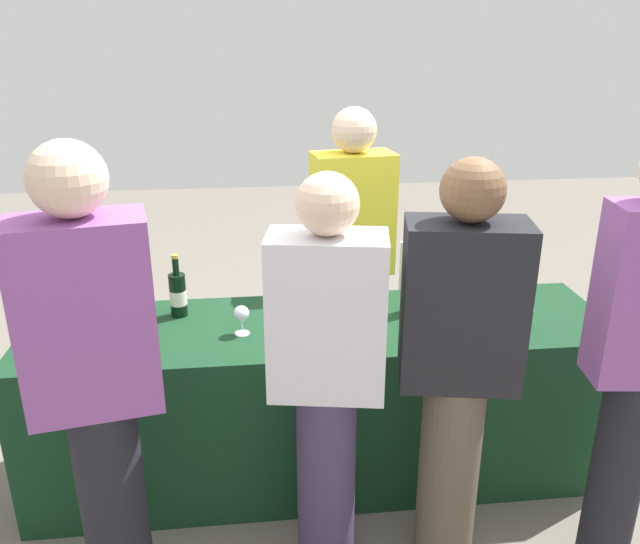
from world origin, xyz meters
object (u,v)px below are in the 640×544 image
Objects in this scene: wine_bottle_2 at (178,294)px; menu_board at (434,301)px; guest_1 at (327,373)px; wine_glass_0 at (241,315)px; wine_bottle_0 at (124,297)px; wine_bottle_1 at (147,299)px; wine_glass_2 at (526,310)px; server_pouring at (352,256)px; ice_bucket at (475,289)px; guest_0 at (97,383)px; wine_glass_1 at (330,317)px; guest_2 at (458,364)px; wine_bottle_3 at (409,291)px.

menu_board is (1.50, 0.90, -0.50)m from wine_bottle_2.
wine_glass_0 is at bearing 131.13° from guest_1.
menu_board is (1.74, 0.93, -0.51)m from wine_bottle_0.
wine_bottle_1 is 2.46× the size of wine_glass_2.
wine_bottle_0 is at bearing 13.39° from server_pouring.
server_pouring is (1.00, 0.45, 0.00)m from wine_bottle_1.
wine_bottle_1 is 1.53× the size of ice_bucket.
wine_glass_0 is 1.25m from wine_glass_2.
wine_bottle_2 reaches higher than ice_bucket.
wine_bottle_2 is at bearing 7.27° from wine_bottle_0.
wine_glass_2 is 1.03m from guest_1.
guest_1 is (0.60, -0.74, -0.03)m from wine_bottle_2.
wine_glass_0 is at bearing 42.87° from guest_0.
wine_bottle_1 is 0.99m from guest_1.
menu_board is (1.68, 1.76, -0.55)m from guest_0.
wine_bottle_1 is at bearing 171.65° from wine_glass_2.
wine_glass_2 is at bearing -80.84° from menu_board.
server_pouring is (1.11, 0.41, 0.01)m from wine_bottle_0.
wine_glass_1 reaches higher than wine_glass_0.
guest_0 reaches higher than wine_glass_2.
wine_glass_2 is at bearing 54.97° from guest_2.
wine_glass_1 is at bearing -17.96° from wine_bottle_0.
wine_bottle_2 is 0.98× the size of wine_bottle_3.
wine_bottle_3 is at bearing -170.96° from ice_bucket.
wine_bottle_3 is 0.52m from wine_glass_2.
ice_bucket is 1.06m from guest_1.
wine_bottle_0 is 2.03m from menu_board.
guest_0 reaches higher than wine_glass_0.
wine_bottle_1 is at bearing 147.49° from guest_1.
wine_bottle_0 is 1.30m from wine_bottle_3.
wine_bottle_1 is 1.68m from wine_glass_2.
guest_0 reaches higher than wine_bottle_0.
guest_0 is (-0.05, -0.79, 0.04)m from wine_bottle_1.
wine_bottle_2 is at bearing 174.90° from wine_bottle_3.
wine_bottle_2 is at bearing 138.96° from guest_1.
server_pouring is at bearing 20.16° from wine_bottle_0.
wine_glass_1 is at bearing 143.85° from guest_2.
wine_bottle_3 is 0.78m from wine_glass_0.
ice_bucket is at bearing 21.02° from wine_glass_1.
menu_board is (1.63, 0.97, -0.51)m from wine_bottle_1.
menu_board is at bearing 30.74° from wine_bottle_1.
server_pouring reaches higher than wine_bottle_0.
ice_bucket is (1.53, 0.03, -0.04)m from wine_bottle_1.
guest_0 is at bearing -148.28° from wine_bottle_3.
guest_2 is (0.02, -0.67, -0.01)m from wine_bottle_3.
wine_bottle_0 is at bearing 162.04° from wine_glass_1.
ice_bucket is 1.78m from guest_0.
ice_bucket is 0.68m from server_pouring.
wine_glass_2 is at bearing -25.12° from wine_bottle_3.
guest_2 reaches higher than wine_bottle_2.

